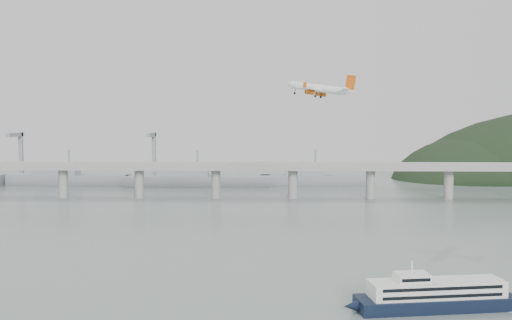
{
  "coord_description": "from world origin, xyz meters",
  "views": [
    {
      "loc": [
        6.44,
        -185.1,
        54.31
      ],
      "look_at": [
        0.0,
        55.0,
        36.0
      ],
      "focal_mm": 42.0,
      "sensor_mm": 36.0,
      "label": 1
    }
  ],
  "objects": [
    {
      "name": "ground",
      "position": [
        0.0,
        0.0,
        0.0
      ],
      "size": [
        900.0,
        900.0,
        0.0
      ],
      "primitive_type": "plane",
      "color": "slate",
      "rests_on": "ground"
    },
    {
      "name": "bridge",
      "position": [
        -1.15,
        200.0,
        17.65
      ],
      "size": [
        800.0,
        22.0,
        23.9
      ],
      "color": "gray",
      "rests_on": "ground"
    },
    {
      "name": "distant_fleet",
      "position": [
        -155.36,
        265.08,
        6.22
      ],
      "size": [
        453.0,
        60.9,
        40.0
      ],
      "color": "gray",
      "rests_on": "ground"
    },
    {
      "name": "ferry",
      "position": [
        52.42,
        -20.01,
        3.8
      ],
      "size": [
        74.05,
        21.25,
        14.02
      ],
      "rotation": [
        0.0,
        0.0,
        0.16
      ],
      "color": "black",
      "rests_on": "ground"
    },
    {
      "name": "airliner",
      "position": [
        26.62,
        73.28,
        65.36
      ],
      "size": [
        30.75,
        28.78,
        9.56
      ],
      "rotation": [
        0.05,
        -0.14,
        2.55
      ],
      "color": "white",
      "rests_on": "ground"
    }
  ]
}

